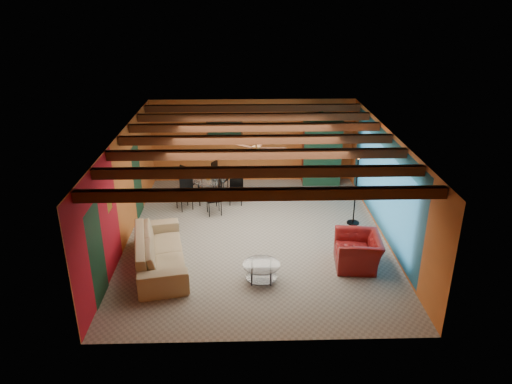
{
  "coord_description": "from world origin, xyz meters",
  "views": [
    {
      "loc": [
        -0.32,
        -10.92,
        5.82
      ],
      "look_at": [
        0.0,
        0.2,
        1.15
      ],
      "focal_mm": 33.66,
      "sensor_mm": 36.0,
      "label": 1
    }
  ],
  "objects_px": {
    "potted_plant": "(323,115)",
    "dining_table": "(209,187)",
    "armoire": "(321,153)",
    "floor_lamp": "(356,188)",
    "coffee_table": "(261,272)",
    "armchair": "(358,251)",
    "vase": "(208,167)",
    "sofa": "(160,251)"
  },
  "relations": [
    {
      "from": "sofa",
      "to": "armchair",
      "type": "xyz_separation_m",
      "value": [
        4.49,
        -0.08,
        -0.03
      ]
    },
    {
      "from": "vase",
      "to": "coffee_table",
      "type": "bearing_deg",
      "value": -71.75
    },
    {
      "from": "vase",
      "to": "armoire",
      "type": "bearing_deg",
      "value": 23.74
    },
    {
      "from": "armchair",
      "to": "armoire",
      "type": "height_order",
      "value": "armoire"
    },
    {
      "from": "sofa",
      "to": "potted_plant",
      "type": "bearing_deg",
      "value": -52.69
    },
    {
      "from": "armchair",
      "to": "potted_plant",
      "type": "distance_m",
      "value": 5.5
    },
    {
      "from": "coffee_table",
      "to": "dining_table",
      "type": "bearing_deg",
      "value": 108.25
    },
    {
      "from": "dining_table",
      "to": "vase",
      "type": "relative_size",
      "value": 10.63
    },
    {
      "from": "sofa",
      "to": "armoire",
      "type": "xyz_separation_m",
      "value": [
        4.42,
        5.08,
        0.63
      ]
    },
    {
      "from": "vase",
      "to": "potted_plant",
      "type": "bearing_deg",
      "value": 23.74
    },
    {
      "from": "floor_lamp",
      "to": "coffee_table",
      "type": "bearing_deg",
      "value": -133.68
    },
    {
      "from": "armoire",
      "to": "sofa",
      "type": "bearing_deg",
      "value": -130.1
    },
    {
      "from": "potted_plant",
      "to": "dining_table",
      "type": "bearing_deg",
      "value": -156.26
    },
    {
      "from": "dining_table",
      "to": "armoire",
      "type": "relative_size",
      "value": 0.97
    },
    {
      "from": "coffee_table",
      "to": "floor_lamp",
      "type": "distance_m",
      "value": 3.85
    },
    {
      "from": "armchair",
      "to": "potted_plant",
      "type": "xyz_separation_m",
      "value": [
        -0.07,
        5.16,
        1.9
      ]
    },
    {
      "from": "armchair",
      "to": "armoire",
      "type": "distance_m",
      "value": 5.2
    },
    {
      "from": "sofa",
      "to": "potted_plant",
      "type": "distance_m",
      "value": 6.99
    },
    {
      "from": "armoire",
      "to": "vase",
      "type": "bearing_deg",
      "value": -155.34
    },
    {
      "from": "coffee_table",
      "to": "armoire",
      "type": "bearing_deg",
      "value": 69.49
    },
    {
      "from": "armchair",
      "to": "dining_table",
      "type": "height_order",
      "value": "dining_table"
    },
    {
      "from": "coffee_table",
      "to": "dining_table",
      "type": "height_order",
      "value": "dining_table"
    },
    {
      "from": "armoire",
      "to": "coffee_table",
      "type": "bearing_deg",
      "value": -109.59
    },
    {
      "from": "dining_table",
      "to": "floor_lamp",
      "type": "bearing_deg",
      "value": -20.26
    },
    {
      "from": "sofa",
      "to": "armchair",
      "type": "relative_size",
      "value": 2.38
    },
    {
      "from": "potted_plant",
      "to": "vase",
      "type": "distance_m",
      "value": 4.02
    },
    {
      "from": "dining_table",
      "to": "armoire",
      "type": "xyz_separation_m",
      "value": [
        3.53,
        1.55,
        0.51
      ]
    },
    {
      "from": "coffee_table",
      "to": "potted_plant",
      "type": "distance_m",
      "value": 6.47
    },
    {
      "from": "armoire",
      "to": "dining_table",
      "type": "bearing_deg",
      "value": -155.34
    },
    {
      "from": "armchair",
      "to": "floor_lamp",
      "type": "height_order",
      "value": "floor_lamp"
    },
    {
      "from": "coffee_table",
      "to": "floor_lamp",
      "type": "relative_size",
      "value": 0.4
    },
    {
      "from": "armoire",
      "to": "floor_lamp",
      "type": "xyz_separation_m",
      "value": [
        0.45,
        -3.02,
        -0.0
      ]
    },
    {
      "from": "coffee_table",
      "to": "armchair",
      "type": "bearing_deg",
      "value": 14.6
    },
    {
      "from": "coffee_table",
      "to": "vase",
      "type": "height_order",
      "value": "vase"
    },
    {
      "from": "armoire",
      "to": "floor_lamp",
      "type": "distance_m",
      "value": 3.05
    },
    {
      "from": "potted_plant",
      "to": "vase",
      "type": "bearing_deg",
      "value": -156.26
    },
    {
      "from": "coffee_table",
      "to": "vase",
      "type": "bearing_deg",
      "value": 108.25
    },
    {
      "from": "sofa",
      "to": "armoire",
      "type": "height_order",
      "value": "armoire"
    },
    {
      "from": "sofa",
      "to": "dining_table",
      "type": "xyz_separation_m",
      "value": [
        0.89,
        3.53,
        0.13
      ]
    },
    {
      "from": "dining_table",
      "to": "vase",
      "type": "bearing_deg",
      "value": 0.0
    },
    {
      "from": "armchair",
      "to": "potted_plant",
      "type": "height_order",
      "value": "potted_plant"
    },
    {
      "from": "armoire",
      "to": "vase",
      "type": "xyz_separation_m",
      "value": [
        -3.53,
        -1.55,
        0.11
      ]
    }
  ]
}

